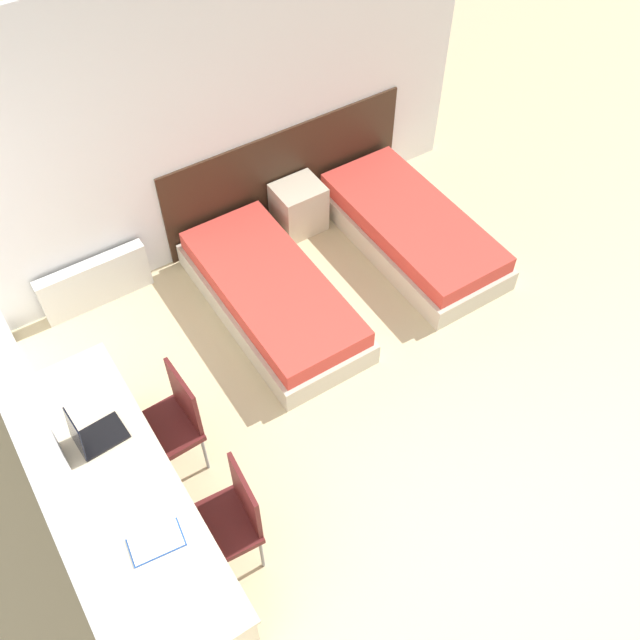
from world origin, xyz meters
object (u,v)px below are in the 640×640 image
(nightstand, at_px, (299,207))
(chair_near_laptop, at_px, (171,421))
(chair_near_notebook, at_px, (228,518))
(bed_near_door, at_px, (411,230))
(laptop, at_px, (92,436))
(bed_near_window, at_px, (272,296))

(nightstand, xyz_separation_m, chair_near_laptop, (-2.11, -1.69, 0.27))
(nightstand, bearing_deg, chair_near_notebook, -129.54)
(bed_near_door, xyz_separation_m, chair_near_notebook, (-2.87, -1.76, 0.34))
(chair_near_notebook, xyz_separation_m, laptop, (-0.51, 0.85, 0.29))
(bed_near_door, height_order, nightstand, nightstand)
(chair_near_laptop, height_order, laptop, laptop)
(bed_near_door, bearing_deg, chair_near_laptop, -162.77)
(chair_near_laptop, relative_size, laptop, 2.83)
(chair_near_laptop, bearing_deg, nightstand, 36.39)
(nightstand, distance_m, laptop, 3.18)
(chair_near_laptop, bearing_deg, laptop, 179.05)
(bed_near_window, xyz_separation_m, bed_near_door, (1.53, 0.00, 0.00))
(bed_near_window, xyz_separation_m, nightstand, (0.77, 0.80, 0.06))
(bed_near_window, bearing_deg, bed_near_door, 0.00)
(bed_near_window, bearing_deg, chair_near_notebook, -127.35)
(chair_near_notebook, relative_size, laptop, 2.83)
(bed_near_door, xyz_separation_m, nightstand, (-0.77, 0.80, 0.06))
(bed_near_door, relative_size, laptop, 5.90)
(bed_near_window, distance_m, chair_near_notebook, 2.23)
(chair_near_laptop, height_order, chair_near_notebook, same)
(bed_near_window, distance_m, laptop, 2.16)
(bed_near_door, relative_size, chair_near_notebook, 2.08)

